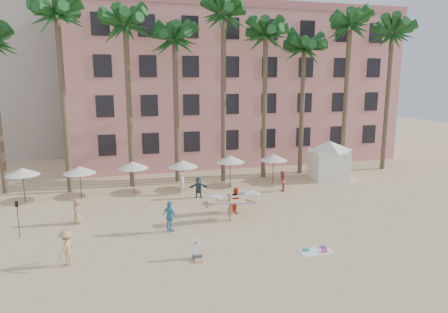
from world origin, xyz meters
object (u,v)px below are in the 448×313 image
pink_hotel (231,88)px  carrier_yellow (231,205)px  carrier_white (236,199)px  cabana (329,156)px

pink_hotel → carrier_yellow: pink_hotel is taller
carrier_white → pink_hotel: bearing=74.8°
cabana → carrier_yellow: (-11.84, -8.27, -1.05)m
carrier_yellow → carrier_white: carrier_yellow is taller
carrier_yellow → carrier_white: bearing=60.5°
cabana → carrier_white: bearing=-148.2°
pink_hotel → carrier_yellow: size_ratio=10.78×
pink_hotel → cabana: (5.62, -13.09, -5.93)m
cabana → carrier_white: cabana is taller
pink_hotel → cabana: pink_hotel is taller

